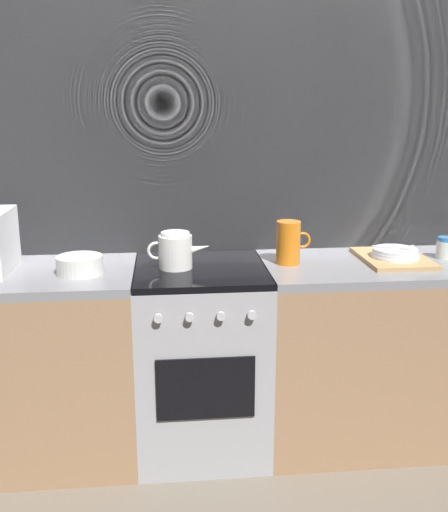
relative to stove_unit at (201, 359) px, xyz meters
The scene contains 10 objects.
ground_plane 0.45m from the stove_unit, 90.00° to the left, with size 8.00×8.00×0.00m, color #6B6054.
back_wall 0.82m from the stove_unit, 90.00° to the left, with size 3.60×0.05×2.40m.
counter_left 0.90m from the stove_unit, behind, with size 1.20×0.60×0.90m.
stove_unit is the anchor object (origin of this frame).
counter_right 0.90m from the stove_unit, ahead, with size 1.20×0.60×0.90m.
kettle 0.54m from the stove_unit, behind, with size 0.28×0.15×0.17m.
mixing_bowl 0.72m from the stove_unit, behind, with size 0.20×0.20×0.08m, color silver.
pitcher 0.69m from the stove_unit, ahead, with size 0.16×0.11×0.20m.
dish_pile 1.03m from the stove_unit, ahead, with size 0.30×0.40×0.07m.
spice_jar 1.28m from the stove_unit, ahead, with size 0.08×0.08×0.10m.
Camera 1 is at (-0.15, -2.56, 1.62)m, focal length 41.20 mm.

